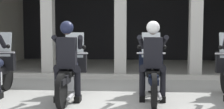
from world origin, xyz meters
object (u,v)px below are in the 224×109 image
at_px(motorcycle_center_left, 71,74).
at_px(police_officer_center_left, 67,54).
at_px(motorcycle_center_right, 152,74).
at_px(police_officer_center_right, 153,54).

bearing_deg(motorcycle_center_left, police_officer_center_left, -106.42).
height_order(motorcycle_center_right, police_officer_center_right, police_officer_center_right).
relative_size(motorcycle_center_right, police_officer_center_right, 1.29).
xyz_separation_m(police_officer_center_left, police_officer_center_right, (1.66, 0.16, 0.00)).
height_order(motorcycle_center_left, police_officer_center_right, police_officer_center_right).
xyz_separation_m(motorcycle_center_left, police_officer_center_right, (1.66, -0.12, 0.44)).
bearing_deg(police_officer_center_left, motorcycle_center_right, -1.17).
distance_m(motorcycle_center_right, police_officer_center_right, 0.52).
distance_m(motorcycle_center_left, police_officer_center_right, 1.72).
xyz_separation_m(motorcycle_center_right, police_officer_center_right, (-0.00, -0.28, 0.44)).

